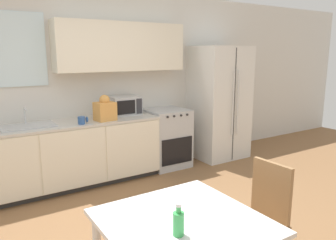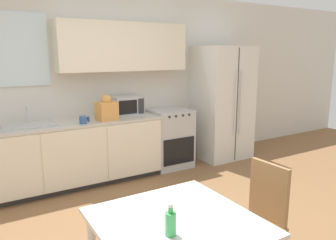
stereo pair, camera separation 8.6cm
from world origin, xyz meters
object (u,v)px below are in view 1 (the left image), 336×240
(dining_table, at_px, (183,235))
(dining_chair_side, at_px, (263,211))
(microwave, at_px, (124,105))
(oven_range, at_px, (166,138))
(refrigerator, at_px, (219,103))
(coffee_mug, at_px, (82,120))
(drink_bottle, at_px, (179,223))

(dining_table, bearing_deg, dining_chair_side, 6.30)
(microwave, xyz_separation_m, dining_chair_side, (-0.07, -2.76, -0.49))
(oven_range, bearing_deg, dining_table, -120.13)
(refrigerator, bearing_deg, microwave, 174.44)
(coffee_mug, distance_m, drink_bottle, 2.68)
(refrigerator, xyz_separation_m, dining_chair_side, (-1.77, -2.59, -0.42))
(oven_range, height_order, coffee_mug, coffee_mug)
(oven_range, distance_m, dining_chair_side, 2.75)
(refrigerator, bearing_deg, dining_table, -134.40)
(microwave, height_order, dining_chair_side, microwave)
(dining_chair_side, bearing_deg, drink_bottle, 100.51)
(dining_chair_side, relative_size, drink_bottle, 4.70)
(oven_range, height_order, dining_chair_side, dining_chair_side)
(oven_range, distance_m, microwave, 0.88)
(oven_range, relative_size, dining_chair_side, 0.99)
(refrigerator, relative_size, microwave, 4.38)
(refrigerator, distance_m, drink_bottle, 3.94)
(microwave, distance_m, dining_chair_side, 2.80)
(oven_range, xyz_separation_m, refrigerator, (1.04, -0.06, 0.49))
(microwave, xyz_separation_m, dining_table, (-0.93, -2.85, -0.38))
(microwave, bearing_deg, oven_range, -9.45)
(microwave, height_order, dining_table, microwave)
(oven_range, height_order, microwave, microwave)
(refrigerator, xyz_separation_m, microwave, (-1.70, 0.17, 0.07))
(dining_table, distance_m, dining_chair_side, 0.87)
(coffee_mug, bearing_deg, microwave, 23.08)
(refrigerator, bearing_deg, coffee_mug, -176.43)
(coffee_mug, bearing_deg, oven_range, 8.38)
(oven_range, distance_m, dining_table, 3.18)
(coffee_mug, bearing_deg, dining_chair_side, -74.38)
(refrigerator, height_order, drink_bottle, refrigerator)
(dining_table, height_order, drink_bottle, drink_bottle)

